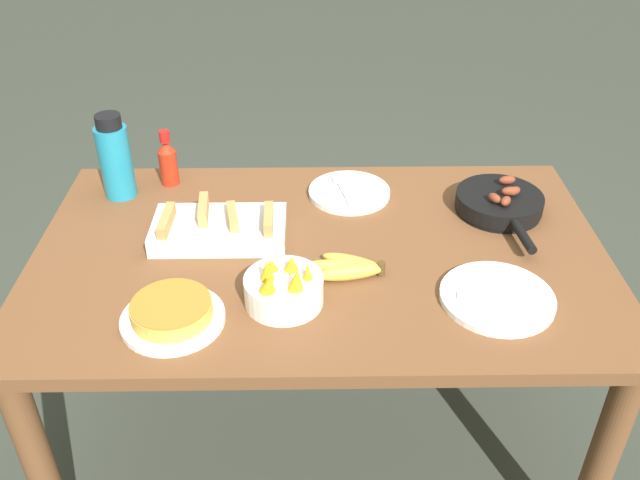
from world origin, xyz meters
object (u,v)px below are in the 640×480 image
empty_plate_near_front (349,192)px  hot_sauce_bottle (168,161)px  banana_bunch (349,268)px  melon_tray (219,228)px  fruit_bowl_mango (283,288)px  skillet (500,203)px  empty_plate_far_left (497,298)px  frittata_plate_center (172,313)px  water_bottle (115,158)px

empty_plate_near_front → hot_sauce_bottle: bearing=171.6°
banana_bunch → melon_tray: melon_tray is taller
melon_tray → fruit_bowl_mango: fruit_bowl_mango is taller
hot_sauce_bottle → skillet: bearing=-10.7°
empty_plate_far_left → fruit_bowl_mango: size_ratio=1.46×
empty_plate_near_front → hot_sauce_bottle: 0.53m
frittata_plate_center → skillet: bearing=28.5°
hot_sauce_bottle → frittata_plate_center: bearing=-80.0°
skillet → hot_sauce_bottle: 0.94m
melon_tray → water_bottle: (-0.30, 0.23, 0.09)m
frittata_plate_center → water_bottle: (-0.24, 0.55, 0.09)m
melon_tray → skillet: 0.76m
empty_plate_near_front → skillet: bearing=-13.6°
banana_bunch → water_bottle: bearing=148.5°
hot_sauce_bottle → water_bottle: bearing=-153.6°
skillet → empty_plate_far_left: skillet is taller
melon_tray → empty_plate_near_front: bearing=31.8°
melon_tray → fruit_bowl_mango: 0.31m
frittata_plate_center → water_bottle: size_ratio=0.93×
banana_bunch → melon_tray: 0.36m
banana_bunch → empty_plate_far_left: bearing=-17.6°
melon_tray → fruit_bowl_mango: size_ratio=1.90×
banana_bunch → hot_sauce_bottle: size_ratio=1.21×
skillet → empty_plate_far_left: size_ratio=1.39×
fruit_bowl_mango → empty_plate_near_front: bearing=70.2°
melon_tray → frittata_plate_center: bearing=-101.5°
skillet → empty_plate_far_left: bearing=-19.2°
skillet → empty_plate_near_front: 0.42m
empty_plate_far_left → skillet: bearing=76.3°
banana_bunch → fruit_bowl_mango: (-0.15, -0.10, 0.02)m
banana_bunch → empty_plate_near_front: bearing=87.1°
frittata_plate_center → hot_sauce_bottle: (-0.11, 0.62, 0.05)m
empty_plate_near_front → empty_plate_far_left: size_ratio=0.89×
empty_plate_far_left → frittata_plate_center: bearing=-175.0°
melon_tray → empty_plate_far_left: (0.66, -0.26, -0.02)m
water_bottle → fruit_bowl_mango: bearing=-45.7°
empty_plate_near_front → water_bottle: bearing=178.9°
frittata_plate_center → empty_plate_far_left: frittata_plate_center is taller
skillet → melon_tray: bearing=-86.7°
frittata_plate_center → fruit_bowl_mango: fruit_bowl_mango is taller
hot_sauce_bottle → empty_plate_near_front: bearing=-8.4°
empty_plate_near_front → water_bottle: (-0.65, 0.01, 0.11)m
skillet → empty_plate_near_front: size_ratio=1.56×
fruit_bowl_mango → water_bottle: water_bottle is taller
frittata_plate_center → empty_plate_far_left: 0.73m
skillet → hot_sauce_bottle: size_ratio=2.18×
melon_tray → water_bottle: water_bottle is taller
empty_plate_far_left → empty_plate_near_front: bearing=123.1°
skillet → frittata_plate_center: (-0.82, -0.44, -0.00)m
banana_bunch → skillet: (0.42, 0.27, 0.01)m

